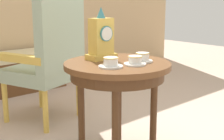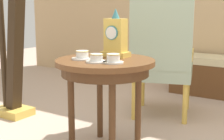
% 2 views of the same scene
% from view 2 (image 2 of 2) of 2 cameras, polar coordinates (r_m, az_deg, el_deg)
% --- Properties ---
extents(side_table, '(0.67, 0.67, 0.64)m').
position_cam_2_polar(side_table, '(2.22, -1.18, -0.20)').
color(side_table, brown).
rests_on(side_table, ground).
extents(teacup_left, '(0.14, 0.14, 0.06)m').
position_cam_2_polar(teacup_left, '(2.21, -5.15, 2.49)').
color(teacup_left, white).
rests_on(teacup_left, side_table).
extents(teacup_right, '(0.13, 0.13, 0.06)m').
position_cam_2_polar(teacup_right, '(2.08, -2.71, 1.98)').
color(teacup_right, white).
rests_on(teacup_right, side_table).
extents(teacup_center, '(0.13, 0.13, 0.06)m').
position_cam_2_polar(teacup_center, '(2.05, 0.22, 1.93)').
color(teacup_center, white).
rests_on(teacup_center, side_table).
extents(mantel_clock, '(0.19, 0.11, 0.34)m').
position_cam_2_polar(mantel_clock, '(2.31, 0.60, 5.63)').
color(mantel_clock, gold).
rests_on(mantel_clock, side_table).
extents(armchair, '(0.68, 0.67, 1.14)m').
position_cam_2_polar(armchair, '(2.92, 8.61, 3.01)').
color(armchair, '#9EB299').
rests_on(armchair, ground).
extents(harp, '(0.40, 0.24, 1.88)m').
position_cam_2_polar(harp, '(3.04, -16.92, 6.20)').
color(harp, gold).
rests_on(harp, ground).
extents(window_bench, '(1.05, 0.40, 0.44)m').
position_cam_2_polar(window_bench, '(3.89, 17.82, -1.00)').
color(window_bench, beige).
rests_on(window_bench, ground).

